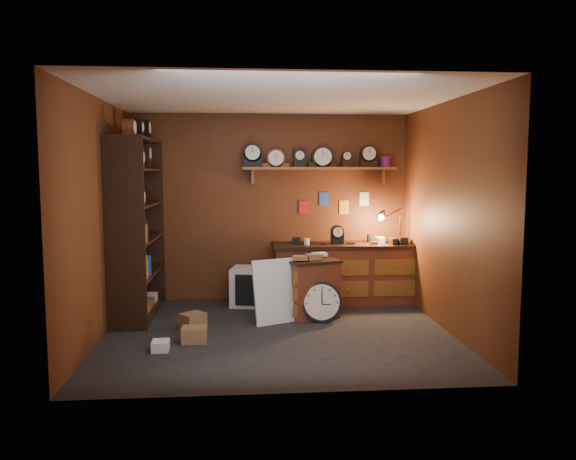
# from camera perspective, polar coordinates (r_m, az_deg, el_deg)

# --- Properties ---
(floor) EXTENTS (4.00, 4.00, 0.00)m
(floor) POSITION_cam_1_polar(r_m,az_deg,el_deg) (6.68, -1.04, -10.38)
(floor) COLOR black
(floor) RESTS_ON ground
(room_shell) EXTENTS (4.02, 3.62, 2.71)m
(room_shell) POSITION_cam_1_polar(r_m,az_deg,el_deg) (6.52, -0.73, 4.58)
(room_shell) COLOR #592D15
(room_shell) RESTS_ON ground
(shelving_unit) EXTENTS (0.47, 1.60, 2.58)m
(shelving_unit) POSITION_cam_1_polar(r_m,az_deg,el_deg) (7.52, -15.30, 1.00)
(shelving_unit) COLOR black
(shelving_unit) RESTS_ON ground
(workbench) EXTENTS (2.05, 0.66, 1.36)m
(workbench) POSITION_cam_1_polar(r_m,az_deg,el_deg) (8.12, 5.72, -4.01)
(workbench) COLOR brown
(workbench) RESTS_ON ground
(low_cabinet) EXTENTS (0.81, 0.74, 0.84)m
(low_cabinet) POSITION_cam_1_polar(r_m,az_deg,el_deg) (7.32, 2.32, -5.62)
(low_cabinet) COLOR brown
(low_cabinet) RESTS_ON ground
(big_round_clock) EXTENTS (0.51, 0.17, 0.51)m
(big_round_clock) POSITION_cam_1_polar(r_m,az_deg,el_deg) (7.09, 3.42, -7.33)
(big_round_clock) COLOR black
(big_round_clock) RESTS_ON ground
(white_panel) EXTENTS (0.63, 0.41, 0.81)m
(white_panel) POSITION_cam_1_polar(r_m,az_deg,el_deg) (7.11, -1.17, -9.35)
(white_panel) COLOR silver
(white_panel) RESTS_ON ground
(mini_fridge) EXTENTS (0.60, 0.61, 0.53)m
(mini_fridge) POSITION_cam_1_polar(r_m,az_deg,el_deg) (7.95, -3.82, -5.73)
(mini_fridge) COLOR silver
(mini_fridge) RESTS_ON ground
(floor_box_a) EXTENTS (0.27, 0.23, 0.17)m
(floor_box_a) POSITION_cam_1_polar(r_m,az_deg,el_deg) (6.39, -9.50, -10.43)
(floor_box_a) COLOR olive
(floor_box_a) RESTS_ON ground
(floor_box_b) EXTENTS (0.18, 0.22, 0.11)m
(floor_box_b) POSITION_cam_1_polar(r_m,az_deg,el_deg) (6.18, -12.83, -11.39)
(floor_box_b) COLOR white
(floor_box_b) RESTS_ON ground
(floor_box_c) EXTENTS (0.35, 0.34, 0.20)m
(floor_box_c) POSITION_cam_1_polar(r_m,az_deg,el_deg) (6.86, -9.65, -9.14)
(floor_box_c) COLOR olive
(floor_box_c) RESTS_ON ground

